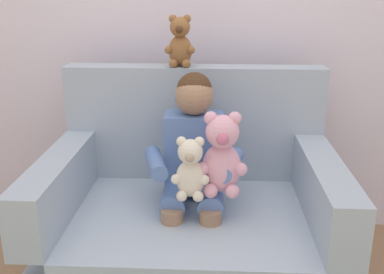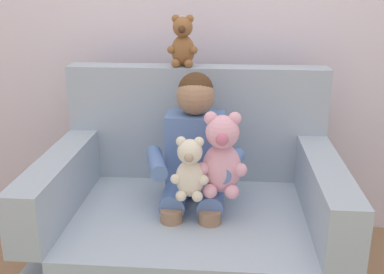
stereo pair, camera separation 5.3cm
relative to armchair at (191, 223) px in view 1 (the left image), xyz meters
The scene contains 5 objects.
armchair is the anchor object (origin of this frame).
seated_child 0.31m from the armchair, 65.58° to the left, with size 0.45×0.39×0.82m.
plush_cream 0.36m from the armchair, 87.42° to the right, with size 0.15×0.13×0.26m.
plush_pink 0.41m from the armchair, 38.00° to the right, with size 0.21×0.17×0.35m.
plush_brown_on_backrest 0.85m from the armchair, 101.68° to the left, with size 0.14×0.12×0.24m.
Camera 1 is at (0.10, -1.82, 1.34)m, focal length 42.91 mm.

